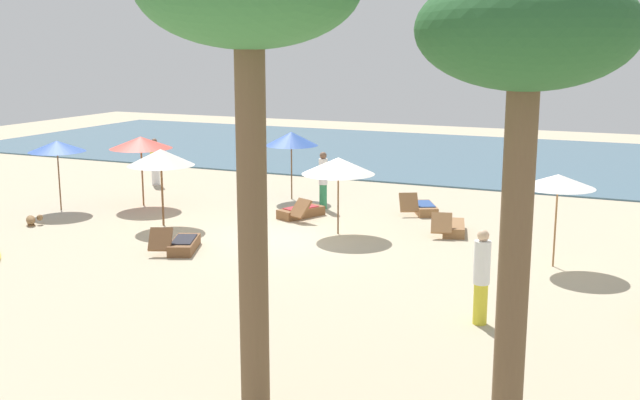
# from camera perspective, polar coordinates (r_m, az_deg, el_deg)

# --- Properties ---
(ground_plane) EXTENTS (60.00, 60.00, 0.00)m
(ground_plane) POSITION_cam_1_polar(r_m,az_deg,el_deg) (21.34, -1.81, -2.78)
(ground_plane) COLOR #BCAD8E
(ocean_water) EXTENTS (48.00, 16.00, 0.06)m
(ocean_water) POSITION_cam_1_polar(r_m,az_deg,el_deg) (37.11, 9.66, 3.27)
(ocean_water) COLOR #476B7F
(ocean_water) RESTS_ON ground_plane
(umbrella_0) EXTENTS (2.03, 2.03, 2.29)m
(umbrella_0) POSITION_cam_1_polar(r_m,az_deg,el_deg) (25.81, -13.13, 4.16)
(umbrella_0) COLOR brown
(umbrella_0) RESTS_ON ground_plane
(umbrella_1) EXTENTS (1.73, 1.73, 2.25)m
(umbrella_1) POSITION_cam_1_polar(r_m,az_deg,el_deg) (18.98, 17.22, 1.34)
(umbrella_1) COLOR olive
(umbrella_1) RESTS_ON ground_plane
(umbrella_2) EXTENTS (1.79, 1.79, 2.24)m
(umbrella_2) POSITION_cam_1_polar(r_m,az_deg,el_deg) (25.86, -18.90, 3.78)
(umbrella_2) COLOR brown
(umbrella_2) RESTS_ON ground_plane
(umbrella_4) EXTENTS (2.04, 2.04, 2.17)m
(umbrella_4) POSITION_cam_1_polar(r_m,az_deg,el_deg) (21.34, 1.36, 2.55)
(umbrella_4) COLOR brown
(umbrella_4) RESTS_ON ground_plane
(umbrella_5) EXTENTS (1.95, 1.95, 2.27)m
(umbrella_5) POSITION_cam_1_polar(r_m,az_deg,el_deg) (22.83, -11.71, 3.11)
(umbrella_5) COLOR brown
(umbrella_5) RESTS_ON ground_plane
(umbrella_7) EXTENTS (1.81, 1.81, 2.33)m
(umbrella_7) POSITION_cam_1_polar(r_m,az_deg,el_deg) (26.20, -2.14, 4.56)
(umbrella_7) COLOR brown
(umbrella_7) RESTS_ON ground_plane
(lounger_2) EXTENTS (1.29, 1.75, 0.71)m
(lounger_2) POSITION_cam_1_polar(r_m,az_deg,el_deg) (24.51, 7.62, -0.57)
(lounger_2) COLOR olive
(lounger_2) RESTS_ON ground_plane
(lounger_3) EXTENTS (1.19, 1.78, 0.69)m
(lounger_3) POSITION_cam_1_polar(r_m,az_deg,el_deg) (20.24, -10.18, -3.24)
(lounger_3) COLOR brown
(lounger_3) RESTS_ON ground_plane
(lounger_4) EXTENTS (0.99, 1.79, 0.68)m
(lounger_4) POSITION_cam_1_polar(r_m,az_deg,el_deg) (22.04, 9.77, -2.03)
(lounger_4) COLOR olive
(lounger_4) RESTS_ON ground_plane
(lounger_5) EXTENTS (1.23, 1.78, 0.69)m
(lounger_5) POSITION_cam_1_polar(r_m,az_deg,el_deg) (23.72, -1.42, -0.88)
(lounger_5) COLOR brown
(lounger_5) RESTS_ON ground_plane
(person_1) EXTENTS (0.39, 0.39, 1.86)m
(person_1) POSITION_cam_1_polar(r_m,az_deg,el_deg) (24.79, 0.24, 1.53)
(person_1) COLOR #338C59
(person_1) RESTS_ON ground_plane
(person_2) EXTENTS (0.44, 0.44, 1.86)m
(person_2) POSITION_cam_1_polar(r_m,az_deg,el_deg) (14.97, 11.87, -5.53)
(person_2) COLOR yellow
(person_2) RESTS_ON ground_plane
(person_3) EXTENTS (0.37, 0.37, 1.76)m
(person_3) POSITION_cam_1_polar(r_m,az_deg,el_deg) (29.71, -12.11, 2.80)
(person_3) COLOR white
(person_3) RESTS_ON ground_plane
(palm_1) EXTENTS (2.74, 2.74, 6.20)m
(palm_1) POSITION_cam_1_polar(r_m,az_deg,el_deg) (9.95, 14.98, 10.92)
(palm_1) COLOR brown
(palm_1) RESTS_ON ground_plane
(palm_2) EXTENTS (3.01, 3.01, 6.85)m
(palm_2) POSITION_cam_1_polar(r_m,az_deg,el_deg) (10.47, -5.31, 14.44)
(palm_2) COLOR brown
(palm_2) RESTS_ON ground_plane
(dog) EXTENTS (0.60, 0.58, 0.30)m
(dog) POSITION_cam_1_polar(r_m,az_deg,el_deg) (24.25, -20.55, -1.39)
(dog) COLOR olive
(dog) RESTS_ON ground_plane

